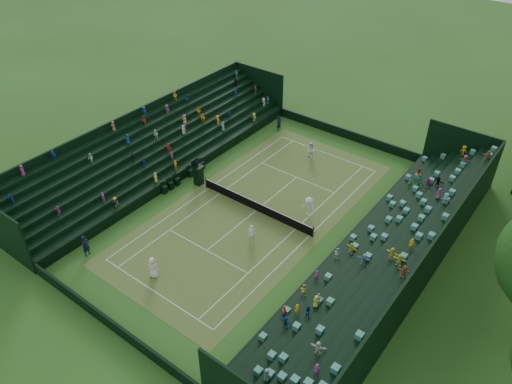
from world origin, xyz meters
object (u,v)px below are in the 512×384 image
player_near_east (252,233)px  player_far_west (311,151)px  player_near_west (153,268)px  tennis_net (256,206)px  umpire_chair (198,173)px  player_far_east (309,207)px

player_near_east → player_far_west: (-2.93, 13.47, 0.07)m
player_near_west → player_near_east: size_ratio=1.07×
tennis_net → player_near_west: (-1.24, -10.83, 0.37)m
tennis_net → player_near_west: bearing=-96.5°
umpire_chair → player_far_west: 11.69m
umpire_chair → player_far_east: 10.88m
player_near_east → player_far_west: 13.79m
player_near_east → player_far_west: size_ratio=0.93×
tennis_net → umpire_chair: (-6.72, 0.01, 0.69)m
player_near_east → player_far_west: bearing=-111.0°
tennis_net → player_far_west: size_ratio=6.44×
player_near_west → player_far_west: (0.44, 20.93, 0.01)m
player_near_east → player_far_east: player_far_east is taller
player_near_east → player_far_east: (1.80, 5.59, 0.08)m
umpire_chair → tennis_net: bearing=-0.1°
player_near_west → umpire_chair: bearing=-83.4°
player_far_east → player_far_west: bearing=119.9°
player_far_west → player_far_east: 9.19m
tennis_net → player_far_west: 10.13m
umpire_chair → player_far_east: umpire_chair is taller
player_near_west → tennis_net: bearing=-116.8°
player_near_west → player_far_east: bearing=-131.8°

